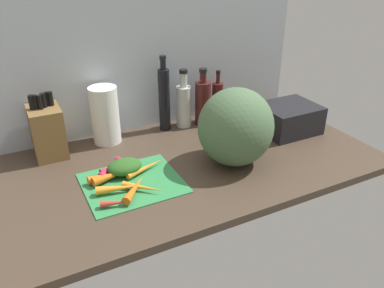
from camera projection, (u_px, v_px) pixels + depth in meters
The scene contains 23 objects.
ground_plane at pixel (160, 169), 147.64cm from camera, with size 170.00×80.00×3.00cm, color #47382B.
wall_back at pixel (122, 64), 163.56cm from camera, with size 170.00×3.00×60.00cm, color #ADB7C1.
cutting_board at pixel (132, 183), 136.04cm from camera, with size 33.59×29.56×0.80cm, color #338C4C.
carrot_0 at pixel (120, 169), 141.27cm from camera, with size 2.20×2.20×16.43cm, color red.
carrot_1 at pixel (135, 188), 129.44cm from camera, with size 3.03×3.03×15.54cm, color orange.
carrot_2 at pixel (103, 176), 136.19cm from camera, with size 2.84×2.84×10.71cm, color orange.
carrot_3 at pixel (113, 175), 136.68cm from camera, with size 3.25×3.25×15.67cm, color orange.
carrot_4 at pixel (146, 167), 142.19cm from camera, with size 2.36×2.36×17.51cm, color orange.
carrot_5 at pixel (115, 168), 141.24cm from camera, with size 2.89×2.89×11.45cm, color #B2264C.
carrot_6 at pixel (116, 203), 122.84cm from camera, with size 2.27×2.27×10.17cm, color red.
carrot_7 at pixel (120, 188), 129.62cm from camera, with size 2.97×2.97×16.08cm, color orange.
carrot_8 at pixel (115, 166), 142.78cm from camera, with size 2.66×2.66×16.56cm, color #B2264C.
carrot_9 at pixel (129, 162), 145.25cm from camera, with size 2.80×2.80×10.71cm, color #B2264C.
carrot_10 at pixel (143, 187), 130.46cm from camera, with size 2.35×2.35×14.50cm, color orange.
carrot_greens_pile at pixel (124, 166), 140.13cm from camera, with size 12.63×9.71×5.34cm, color #2D6023.
winter_squash at pixel (236, 127), 142.94cm from camera, with size 28.64×27.77×29.76cm, color #4C6B47.
knife_block at pixel (47, 131), 150.37cm from camera, with size 11.79×15.66×25.59cm.
paper_towel_roll at pixel (105, 115), 159.88cm from camera, with size 11.60×11.60×24.29cm, color white.
bottle_0 at pixel (164, 98), 169.86cm from camera, with size 5.05×5.05×33.89cm.
bottle_1 at pixel (184, 104), 174.94cm from camera, with size 6.87×6.87×26.87cm.
bottle_2 at pixel (203, 102), 176.84cm from camera, with size 7.20×7.20×26.58cm.
bottle_3 at pixel (217, 101), 181.93cm from camera, with size 5.16×5.16×24.29cm.
dish_rack at pixel (288, 118), 171.95cm from camera, with size 24.64×20.86×12.30cm, color black.
Camera 1 is at (-46.74, -118.23, 75.17)cm, focal length 36.04 mm.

